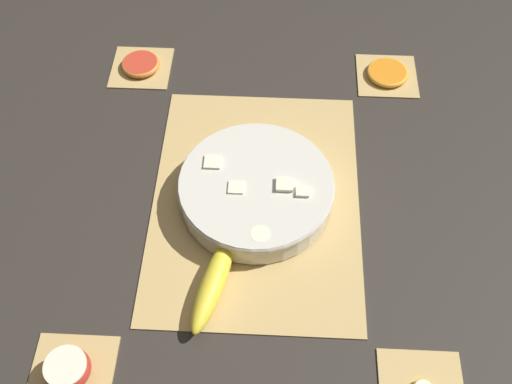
% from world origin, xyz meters
% --- Properties ---
extents(ground_plane, '(6.00, 6.00, 0.00)m').
position_xyz_m(ground_plane, '(0.00, 0.00, 0.00)').
color(ground_plane, '#2D2823').
extents(bamboo_mat_center, '(0.50, 0.37, 0.01)m').
position_xyz_m(bamboo_mat_center, '(-0.00, 0.00, 0.00)').
color(bamboo_mat_center, tan).
rests_on(bamboo_mat_center, ground_plane).
extents(coaster_mat_near_left, '(0.12, 0.12, 0.01)m').
position_xyz_m(coaster_mat_near_left, '(-0.33, -0.26, 0.00)').
color(coaster_mat_near_left, tan).
rests_on(coaster_mat_near_left, ground_plane).
extents(coaster_mat_near_right, '(0.12, 0.12, 0.01)m').
position_xyz_m(coaster_mat_near_right, '(0.33, -0.26, 0.00)').
color(coaster_mat_near_right, tan).
rests_on(coaster_mat_near_right, ground_plane).
extents(coaster_mat_far_left, '(0.12, 0.12, 0.01)m').
position_xyz_m(coaster_mat_far_left, '(-0.33, 0.26, 0.00)').
color(coaster_mat_far_left, tan).
rests_on(coaster_mat_far_left, ground_plane).
extents(fruit_salad_bowl, '(0.27, 0.27, 0.06)m').
position_xyz_m(fruit_salad_bowl, '(-0.00, 0.00, 0.04)').
color(fruit_salad_bowl, silver).
rests_on(fruit_salad_bowl, bamboo_mat_center).
extents(whole_banana, '(0.18, 0.08, 0.04)m').
position_xyz_m(whole_banana, '(0.18, -0.06, 0.03)').
color(whole_banana, yellow).
rests_on(whole_banana, bamboo_mat_center).
extents(apple_half, '(0.07, 0.07, 0.04)m').
position_xyz_m(apple_half, '(0.33, -0.26, 0.03)').
color(apple_half, '#B72D23').
rests_on(apple_half, coaster_mat_near_right).
extents(orange_slice_whole, '(0.09, 0.09, 0.01)m').
position_xyz_m(orange_slice_whole, '(-0.33, 0.26, 0.01)').
color(orange_slice_whole, orange).
rests_on(orange_slice_whole, coaster_mat_far_left).
extents(grapefruit_slice, '(0.08, 0.08, 0.01)m').
position_xyz_m(grapefruit_slice, '(-0.33, -0.26, 0.01)').
color(grapefruit_slice, red).
rests_on(grapefruit_slice, coaster_mat_near_left).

